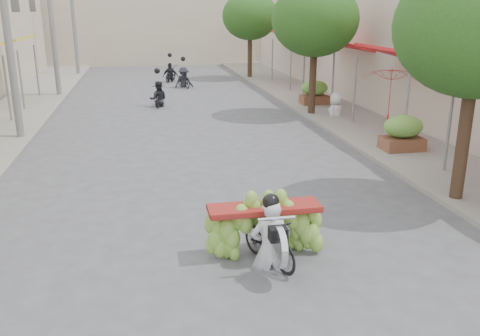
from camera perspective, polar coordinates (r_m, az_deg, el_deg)
name	(u,v)px	position (r m, az deg, el deg)	size (l,w,h in m)	color
sidewalk_right	(339,108)	(22.55, 11.05, 6.58)	(4.00, 60.00, 0.12)	gray
shophouse_row_right	(465,39)	(23.71, 23.99, 13.13)	(9.77, 40.00, 6.00)	beige
far_building	(154,18)	(43.56, -9.63, 16.23)	(20.00, 6.00, 7.00)	beige
utility_pole_mid	(5,14)	(17.99, -24.90, 15.45)	(0.60, 0.24, 8.00)	slate
utility_pole_far	(51,12)	(26.83, -20.49, 16.04)	(0.60, 0.24, 8.00)	slate
utility_pole_back	(73,12)	(35.76, -18.27, 16.30)	(0.60, 0.24, 8.00)	slate
street_tree_near	(478,28)	(11.71, 25.19, 14.04)	(3.40, 3.40, 5.25)	#3A2719
street_tree_mid	(315,20)	(20.68, 8.44, 16.16)	(3.40, 3.40, 5.25)	#3A2719
street_tree_far	(250,16)	(32.26, 1.13, 16.68)	(3.40, 3.40, 5.25)	#3A2719
produce_crate_mid	(403,130)	(15.89, 17.83, 4.05)	(1.20, 0.88, 1.16)	brown
produce_crate_far	(314,90)	(23.09, 8.35, 8.61)	(1.20, 0.88, 1.16)	brown
banana_motorbike	(267,221)	(8.61, 3.08, -5.94)	(2.20, 1.75, 2.18)	black
market_umbrella	(394,67)	(16.44, 16.88, 10.82)	(2.55, 2.55, 1.76)	red
pedestrian	(337,92)	(20.61, 10.82, 8.33)	(1.02, 0.99, 1.81)	silver
bg_motorbike_a	(158,89)	(23.14, -9.19, 8.70)	(0.84, 1.59, 1.95)	black
bg_motorbike_b	(183,72)	(28.74, -6.37, 10.65)	(1.18, 1.68, 1.95)	black
bg_motorbike_c	(170,69)	(31.31, -7.84, 11.00)	(1.18, 1.82, 1.95)	black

